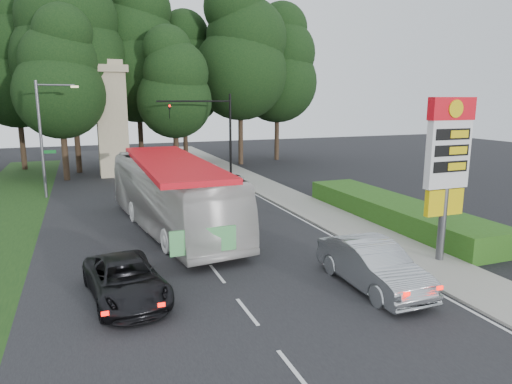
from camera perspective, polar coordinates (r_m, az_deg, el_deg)
name	(u,v)px	position (r m, az deg, el deg)	size (l,w,h in m)	color
ground	(253,319)	(14.84, -0.43, -15.61)	(120.00, 120.00, 0.00)	black
road_surface	(177,223)	(25.71, -9.85, -3.87)	(14.00, 80.00, 0.02)	black
sidewalk_right	(313,209)	(28.48, 7.17, -2.17)	(3.00, 80.00, 0.12)	gray
grass_verge_left	(1,213)	(31.50, -29.31, -2.35)	(5.00, 50.00, 0.02)	#193814
hedge	(395,211)	(26.70, 16.96, -2.33)	(3.00, 14.00, 1.20)	#284E15
gas_station_pylon	(448,158)	(20.06, 22.86, 3.99)	(2.10, 0.45, 6.85)	#59595E
traffic_signal_mast	(215,125)	(37.86, -5.16, 8.33)	(6.10, 0.35, 7.20)	black
streetlight_signs	(44,134)	(34.54, -24.98, 6.61)	(2.75, 0.98, 8.00)	#59595E
monument	(112,118)	(42.49, -17.58, 8.77)	(3.00, 3.00, 10.05)	tan
tree_west_near	(14,64)	(49.77, -27.97, 13.99)	(8.40, 8.40, 16.50)	#2D2116
tree_center_left	(69,39)	(45.68, -22.31, 17.33)	(10.08, 10.08, 19.80)	#2D2116
tree_center_right	(137,55)	(47.89, -14.70, 16.28)	(9.24, 9.24, 18.15)	#2D2116
tree_east_near	(183,71)	(50.58, -9.06, 14.71)	(8.12, 8.12, 15.95)	#2D2116
tree_east_mid	(240,53)	(48.20, -2.00, 17.00)	(9.52, 9.52, 18.70)	#2D2116
tree_far_east	(277,66)	(51.79, 2.70, 15.50)	(8.68, 8.68, 17.05)	#2D2116
tree_monument_left	(58,75)	(41.44, -23.47, 13.26)	(7.28, 7.28, 14.30)	#2D2116
tree_monument_right	(174,85)	(42.67, -10.21, 13.04)	(6.72, 6.72, 13.20)	#2D2116
transit_bus	(172,195)	(24.11, -10.51, -0.39)	(3.14, 13.40, 3.73)	silver
sedan_silver	(373,265)	(17.30, 14.37, -8.82)	(1.82, 5.22, 1.72)	#A7ABAE
suv_charcoal	(126,280)	(16.53, -15.97, -10.51)	(2.29, 4.97, 1.38)	black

